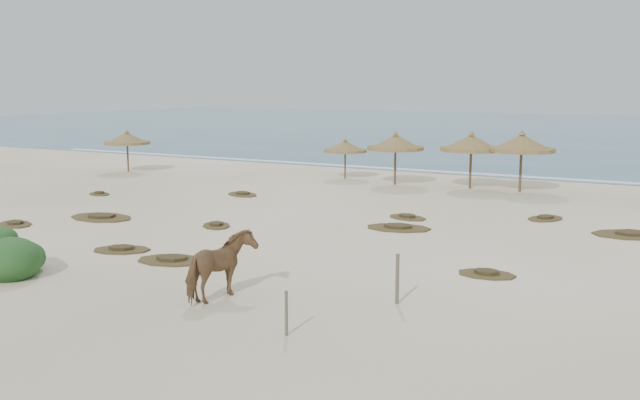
{
  "coord_description": "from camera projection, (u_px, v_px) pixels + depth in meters",
  "views": [
    {
      "loc": [
        13.44,
        -17.27,
        5.48
      ],
      "look_at": [
        1.08,
        5.0,
        1.36
      ],
      "focal_mm": 40.0,
      "sensor_mm": 36.0,
      "label": 1
    }
  ],
  "objects": [
    {
      "name": "scrub_5",
      "position": [
        632.0,
        234.0,
        26.19
      ],
      "size": [
        3.32,
        2.73,
        0.16
      ],
      "rotation": [
        0.0,
        0.0,
        0.36
      ],
      "color": "brown",
      "rests_on": "ground"
    },
    {
      "name": "scrub_7",
      "position": [
        407.0,
        217.0,
        29.61
      ],
      "size": [
        2.08,
        1.71,
        0.16
      ],
      "rotation": [
        0.0,
        0.0,
        2.78
      ],
      "color": "brown",
      "rests_on": "ground"
    },
    {
      "name": "scrub_3",
      "position": [
        398.0,
        227.0,
        27.45
      ],
      "size": [
        2.82,
        2.13,
        0.16
      ],
      "rotation": [
        0.0,
        0.0,
        0.2
      ],
      "color": "brown",
      "rests_on": "ground"
    },
    {
      "name": "fence_post_near",
      "position": [
        397.0,
        279.0,
        17.94
      ],
      "size": [
        0.1,
        0.1,
        1.29
      ],
      "primitive_type": "cylinder",
      "rotation": [
        0.0,
        0.0,
        0.07
      ],
      "color": "brown",
      "rests_on": "ground"
    },
    {
      "name": "scrub_4",
      "position": [
        487.0,
        274.0,
        20.72
      ],
      "size": [
        1.8,
        1.26,
        0.16
      ],
      "rotation": [
        0.0,
        0.0,
        0.1
      ],
      "color": "brown",
      "rests_on": "ground"
    },
    {
      "name": "scrub_0",
      "position": [
        15.0,
        224.0,
        28.18
      ],
      "size": [
        2.1,
        1.76,
        0.16
      ],
      "rotation": [
        0.0,
        0.0,
        2.75
      ],
      "color": "brown",
      "rests_on": "ground"
    },
    {
      "name": "scrub_1",
      "position": [
        101.0,
        217.0,
        29.63
      ],
      "size": [
        2.91,
        1.9,
        0.16
      ],
      "rotation": [
        0.0,
        0.0,
        0.0
      ],
      "color": "brown",
      "rests_on": "ground"
    },
    {
      "name": "foam_line",
      "position": [
        467.0,
        173.0,
        44.66
      ],
      "size": [
        70.0,
        0.6,
        0.01
      ],
      "primitive_type": "cube",
      "color": "white",
      "rests_on": "ground"
    },
    {
      "name": "palapa_1",
      "position": [
        345.0,
        147.0,
        42.0
      ],
      "size": [
        3.26,
        3.26,
        2.4
      ],
      "rotation": [
        0.0,
        0.0,
        -0.33
      ],
      "color": "brown",
      "rests_on": "ground"
    },
    {
      "name": "scrub_6",
      "position": [
        243.0,
        194.0,
        35.86
      ],
      "size": [
        2.34,
        2.04,
        0.16
      ],
      "rotation": [
        0.0,
        0.0,
        2.67
      ],
      "color": "brown",
      "rests_on": "ground"
    },
    {
      "name": "palapa_0",
      "position": [
        127.0,
        139.0,
        45.3
      ],
      "size": [
        3.77,
        3.77,
        2.69
      ],
      "rotation": [
        0.0,
        0.0,
        -0.4
      ],
      "color": "brown",
      "rests_on": "ground"
    },
    {
      "name": "ocean",
      "position": [
        590.0,
        130.0,
        86.96
      ],
      "size": [
        200.0,
        100.0,
        0.01
      ],
      "primitive_type": "cube",
      "color": "#2C6184",
      "rests_on": "ground"
    },
    {
      "name": "scrub_8",
      "position": [
        99.0,
        194.0,
        36.01
      ],
      "size": [
        1.6,
        1.31,
        0.16
      ],
      "rotation": [
        0.0,
        0.0,
        2.79
      ],
      "color": "brown",
      "rests_on": "ground"
    },
    {
      "name": "fence_post_far",
      "position": [
        286.0,
        313.0,
        15.69
      ],
      "size": [
        0.08,
        0.08,
        1.02
      ],
      "primitive_type": "cylinder",
      "rotation": [
        0.0,
        0.0,
        -0.05
      ],
      "color": "brown",
      "rests_on": "ground"
    },
    {
      "name": "palapa_3",
      "position": [
        471.0,
        144.0,
        37.82
      ],
      "size": [
        3.44,
        3.44,
        3.08
      ],
      "rotation": [
        0.0,
        0.0,
        -0.04
      ],
      "color": "brown",
      "rests_on": "ground"
    },
    {
      "name": "scrub_9",
      "position": [
        172.0,
        260.0,
        22.38
      ],
      "size": [
        2.61,
        2.06,
        0.16
      ],
      "rotation": [
        0.0,
        0.0,
        0.28
      ],
      "color": "brown",
      "rests_on": "ground"
    },
    {
      "name": "scrub_10",
      "position": [
        545.0,
        218.0,
        29.37
      ],
      "size": [
        1.76,
        2.12,
        0.16
      ],
      "rotation": [
        0.0,
        0.0,
        1.2
      ],
      "color": "brown",
      "rests_on": "ground"
    },
    {
      "name": "ground",
      "position": [
        212.0,
        263.0,
        22.22
      ],
      "size": [
        160.0,
        160.0,
        0.0
      ],
      "primitive_type": "plane",
      "color": "#FDECD0",
      "rests_on": "ground"
    },
    {
      "name": "scrub_11",
      "position": [
        122.0,
        249.0,
        23.81
      ],
      "size": [
        2.29,
        1.95,
        0.16
      ],
      "rotation": [
        0.0,
        0.0,
        0.42
      ],
      "color": "brown",
      "rests_on": "ground"
    },
    {
      "name": "palapa_2",
      "position": [
        395.0,
        143.0,
        39.29
      ],
      "size": [
        4.02,
        4.02,
        2.97
      ],
      "rotation": [
        0.0,
        0.0,
        0.33
      ],
      "color": "brown",
      "rests_on": "ground"
    },
    {
      "name": "scrub_2",
      "position": [
        216.0,
        225.0,
        27.91
      ],
      "size": [
        1.87,
        1.91,
        0.16
      ],
      "rotation": [
        0.0,
        0.0,
        2.31
      ],
      "color": "brown",
      "rests_on": "ground"
    },
    {
      "name": "palapa_4",
      "position": [
        522.0,
        144.0,
        36.61
      ],
      "size": [
        4.19,
        4.19,
        3.2
      ],
      "rotation": [
        0.0,
        0.0,
        0.27
      ],
      "color": "brown",
      "rests_on": "ground"
    },
    {
      "name": "horse",
      "position": [
        221.0,
        266.0,
        18.28
      ],
      "size": [
        1.1,
        2.13,
        1.74
      ],
      "primitive_type": "imported",
      "rotation": [
        0.0,
        0.0,
        3.06
      ],
      "color": "#8B603F",
      "rests_on": "ground"
    }
  ]
}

